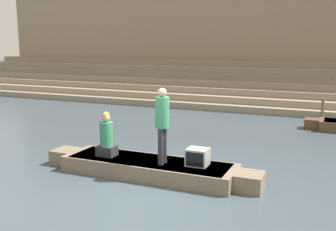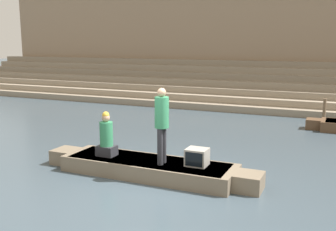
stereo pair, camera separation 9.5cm
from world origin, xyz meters
name	(u,v)px [view 1 (the left image)]	position (x,y,z in m)	size (l,w,h in m)	color
ground_plane	(155,186)	(0.00, 0.00, 0.00)	(120.00, 120.00, 0.00)	#3D4C56
ghat_steps	(259,90)	(0.00, 12.47, 0.80)	(36.00, 3.92, 2.24)	gray
back_wall	(269,18)	(0.00, 14.46, 4.50)	(34.20, 1.28, 9.05)	#937A60
rowboat_main	(148,167)	(-0.45, 0.61, 0.21)	(5.55, 1.35, 0.38)	#756651
person_standing	(162,120)	(-0.03, 0.49, 1.43)	(0.33, 0.33, 1.79)	#28282D
person_rowing	(107,138)	(-1.58, 0.54, 0.84)	(0.46, 0.36, 1.13)	#28282D
tv_set	(198,157)	(0.78, 0.70, 0.58)	(0.49, 0.45, 0.40)	#9E998E
mooring_post	(322,110)	(3.14, 9.37, 0.49)	(0.13, 0.13, 0.97)	brown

